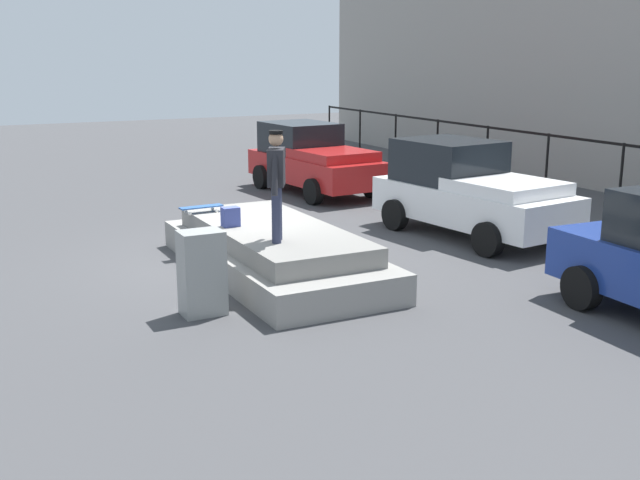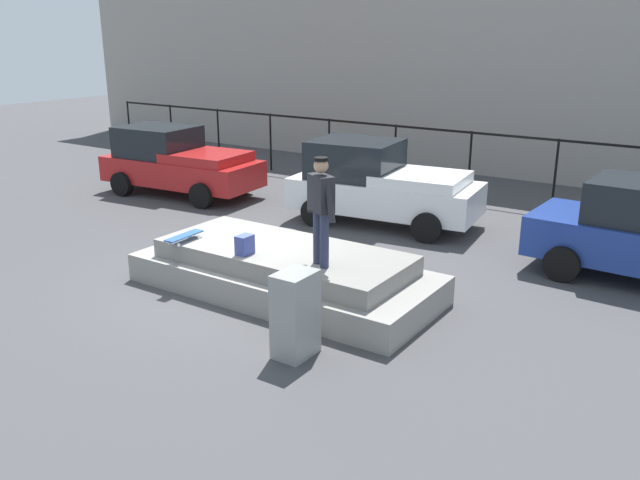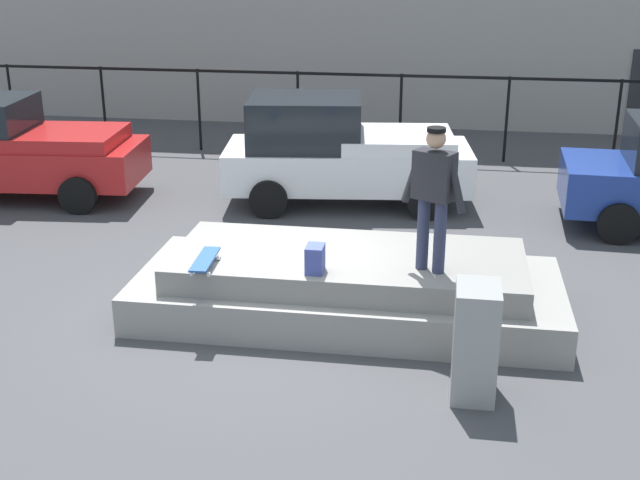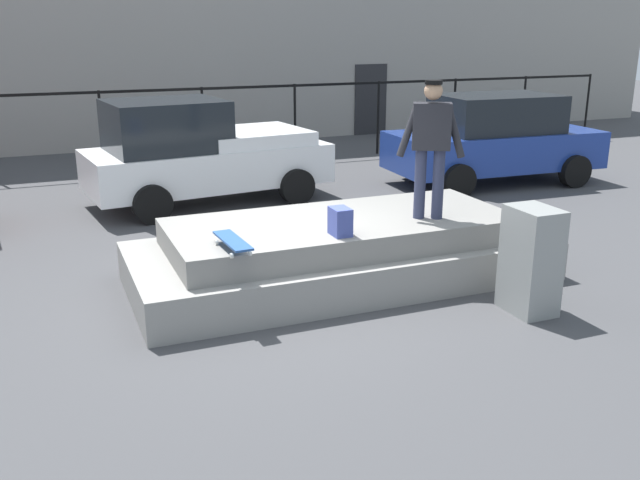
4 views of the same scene
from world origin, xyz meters
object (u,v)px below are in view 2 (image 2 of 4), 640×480
Objects in this scene: skateboard at (184,236)px; skateboarder at (321,204)px; car_red_pickup_near at (177,161)px; utility_box at (295,314)px; car_white_pickup_mid at (379,184)px; backpack at (245,245)px.

skateboarder is at bearing 7.43° from skateboard.
car_red_pickup_near is 3.72× the size of utility_box.
skateboard is 0.18× the size of car_red_pickup_near.
skateboarder is at bearing -70.74° from car_white_pickup_mid.
skateboard is at bearing -172.57° from skateboarder.
skateboard is at bearing 93.35° from backpack.
utility_box is (1.81, -1.11, -0.35)m from backpack.
car_white_pickup_mid reaches higher than car_red_pickup_near.
skateboarder is 0.38× the size of car_red_pickup_near.
backpack is 0.27× the size of utility_box.
car_white_pickup_mid reaches higher than backpack.
car_red_pickup_near is (-4.96, 4.69, -0.00)m from skateboard.
skateboard is 0.18× the size of car_white_pickup_mid.
skateboard is at bearing -99.35° from car_white_pickup_mid.
utility_box is (8.06, -5.73, -0.29)m from car_red_pickup_near.
car_white_pickup_mid is (-0.42, 5.19, -0.03)m from backpack.
utility_box is at bearing -35.41° from car_red_pickup_near.
car_red_pickup_near reaches higher than utility_box.
skateboard is at bearing 161.68° from utility_box.
utility_box is (0.51, -1.37, -1.17)m from skateboarder.
car_red_pickup_near reaches higher than skateboard.
skateboarder is 1.87m from utility_box.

